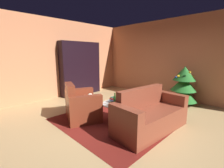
{
  "coord_description": "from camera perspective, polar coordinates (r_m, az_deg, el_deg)",
  "views": [
    {
      "loc": [
        2.37,
        -2.62,
        1.56
      ],
      "look_at": [
        -0.37,
        0.11,
        0.82
      ],
      "focal_mm": 24.97,
      "sensor_mm": 36.0,
      "label": 1
    }
  ],
  "objects": [
    {
      "name": "book_stack_on_table",
      "position": [
        3.63,
        1.01,
        -5.88
      ],
      "size": [
        0.22,
        0.18,
        0.13
      ],
      "color": "yellow",
      "rests_on": "coffee_table"
    },
    {
      "name": "area_rug",
      "position": [
        3.78,
        -0.02,
        -13.49
      ],
      "size": [
        2.49,
        2.14,
        0.01
      ],
      "primitive_type": "cube",
      "color": "maroon",
      "rests_on": "ground"
    },
    {
      "name": "bottle_on_table",
      "position": [
        3.42,
        1.04,
        -6.13
      ],
      "size": [
        0.06,
        0.06,
        0.29
      ],
      "color": "#235920",
      "rests_on": "coffee_table"
    },
    {
      "name": "coffee_table",
      "position": [
        3.64,
        1.81,
        -7.71
      ],
      "size": [
        0.68,
        0.68,
        0.45
      ],
      "color": "black",
      "rests_on": "ground"
    },
    {
      "name": "wall_left",
      "position": [
        6.0,
        -19.15,
        8.61
      ],
      "size": [
        0.06,
        5.66,
        2.78
      ],
      "primitive_type": "cube",
      "color": "#CE7D51",
      "rests_on": "ground"
    },
    {
      "name": "bookshelf_unit",
      "position": [
        6.26,
        -10.7,
        5.41
      ],
      "size": [
        0.35,
        1.63,
        2.03
      ],
      "color": "black",
      "rests_on": "ground"
    },
    {
      "name": "couch_red",
      "position": [
        3.41,
        13.66,
        -11.16
      ],
      "size": [
        0.85,
        1.77,
        0.86
      ],
      "color": "brown",
      "rests_on": "ground"
    },
    {
      "name": "decorated_tree",
      "position": [
        5.25,
        24.73,
        -0.46
      ],
      "size": [
        0.83,
        0.83,
        1.21
      ],
      "color": "brown",
      "rests_on": "ground"
    },
    {
      "name": "armchair_red",
      "position": [
        3.93,
        -11.2,
        -7.9
      ],
      "size": [
        1.18,
        1.05,
        0.89
      ],
      "color": "maroon",
      "rests_on": "ground"
    },
    {
      "name": "ground_plane",
      "position": [
        3.86,
        2.84,
        -13.02
      ],
      "size": [
        7.19,
        7.19,
        0.0
      ],
      "primitive_type": "plane",
      "color": "tan"
    },
    {
      "name": "wall_back",
      "position": [
        5.92,
        21.78,
        8.41
      ],
      "size": [
        6.11,
        0.06,
        2.78
      ],
      "primitive_type": "cube",
      "color": "#CE7D51",
      "rests_on": "ground"
    }
  ]
}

